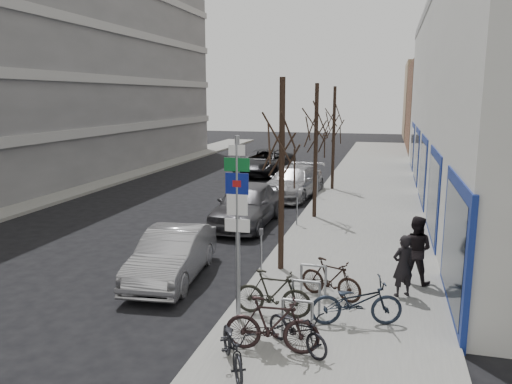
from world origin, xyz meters
The scene contains 25 objects.
ground centered at (0.00, 0.00, 0.00)m, with size 120.00×120.00×0.00m, color black.
sidewalk_east centered at (4.50, 10.00, 0.07)m, with size 5.00×70.00×0.15m, color slate.
sidewalk_west centered at (-11.00, 10.00, 0.07)m, with size 3.00×70.00×0.15m, color slate.
brick_building_far centered at (13.00, 40.00, 4.00)m, with size 12.00×14.00×8.00m, color brown.
tan_building_far centered at (13.50, 55.00, 4.50)m, with size 13.00×12.00×9.00m, color #937A5B.
highway_sign_pole centered at (2.40, -0.01, 2.46)m, with size 0.55×0.10×4.20m.
bike_rack centered at (3.80, 0.60, 0.66)m, with size 0.66×2.26×0.83m.
tree_near centered at (2.60, 3.50, 4.10)m, with size 1.80×1.80×5.50m.
tree_mid centered at (2.60, 10.00, 4.10)m, with size 1.80×1.80×5.50m.
tree_far centered at (2.60, 16.50, 4.10)m, with size 1.80×1.80×5.50m.
meter_front centered at (2.15, 3.00, 0.92)m, with size 0.10×0.08×1.27m.
meter_mid centered at (2.15, 8.50, 0.92)m, with size 0.10×0.08×1.27m.
meter_back centered at (2.15, 14.00, 0.92)m, with size 0.10×0.08×1.27m.
bike_near_left centered at (2.90, -1.96, 0.66)m, with size 0.51×1.68×1.02m, color black.
bike_near_right centered at (3.44, -1.18, 0.71)m, with size 0.55×1.86×1.13m, color black.
bike_mid_curb centered at (4.91, 0.43, 0.75)m, with size 0.60×1.97×1.21m, color black.
bike_mid_inner centered at (3.08, 0.40, 0.69)m, with size 0.53×1.77×1.07m, color black.
bike_far_curb centered at (3.89, -0.95, 0.63)m, with size 0.48×1.58×0.96m, color black.
bike_far_inner centered at (4.22, 1.72, 0.65)m, with size 0.49×1.65×1.00m, color black.
parked_car_front centered at (-0.20, 2.29, 0.70)m, with size 1.48×4.25×1.40m, color #A6A6AB.
parked_car_mid centered at (0.15, 8.48, 0.84)m, with size 1.99×4.94×1.68m, color #4E4D52.
parked_car_back centered at (0.89, 14.46, 0.77)m, with size 2.15×5.29×1.54m, color #9A9A9F.
lane_car centered at (-2.30, 21.25, 0.80)m, with size 2.66×5.77×1.60m, color black.
pedestrian_near centered at (5.90, 2.31, 0.93)m, with size 0.57×0.37×1.56m, color black.
pedestrian_far centered at (6.23, 3.36, 1.06)m, with size 0.67×0.46×1.82m, color black.
Camera 1 is at (5.43, -9.82, 4.99)m, focal length 35.00 mm.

